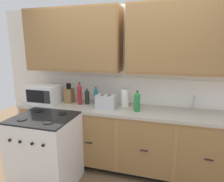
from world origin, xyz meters
The scene contains 13 objects.
ground_plane centered at (0.00, 0.00, 0.00)m, with size 8.00×8.00×0.00m, color brown.
wall_unit centered at (0.00, 0.50, 1.64)m, with size 4.24×0.40×2.40m.
counter_run centered at (0.00, 0.30, 0.48)m, with size 3.07×0.64×0.94m.
stove_range centered at (-0.85, -0.33, 0.47)m, with size 0.76×0.68×0.95m.
microwave centered at (-1.23, 0.26, 1.08)m, with size 0.48×0.37×0.28m.
toaster centered at (-0.21, 0.25, 1.03)m, with size 0.28×0.18×0.19m.
knife_block centered at (-0.86, 0.36, 1.05)m, with size 0.11×0.14×0.31m.
sink_faucet centered at (0.99, 0.51, 1.04)m, with size 0.02×0.02×0.20m, color #B2B5BA.
paper_towel_roll centered at (0.03, 0.41, 1.07)m, with size 0.12×0.12×0.26m, color white.
bottle_dark centered at (-0.55, 0.36, 1.05)m, with size 0.07×0.07×0.24m.
bottle_teal centered at (-0.42, 0.40, 1.06)m, with size 0.06×0.06×0.26m.
bottle_green centered at (0.24, 0.22, 1.08)m, with size 0.08×0.08×0.29m.
bottle_red centered at (-0.65, 0.31, 1.10)m, with size 0.07×0.07×0.34m.
Camera 1 is at (0.61, -2.30, 1.78)m, focal length 31.14 mm.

